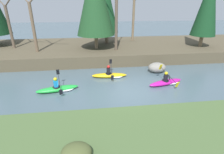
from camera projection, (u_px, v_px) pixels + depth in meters
ground_plane at (127, 92)px, 11.51m from camera, size 90.00×90.00×0.00m
riverbank_near at (156, 152)px, 6.55m from camera, size 44.00×5.53×0.56m
riverbank_far at (111, 49)px, 19.74m from camera, size 44.00×9.12×1.07m
conifer_tree_mid_left at (106, 6)px, 18.72m from camera, size 2.62×2.62×6.69m
conifer_tree_centre at (209, 3)px, 17.10m from camera, size 2.49×2.49×7.44m
bare_tree_upstream at (9, 22)px, 17.15m from camera, size 3.06×3.02×5.50m
bare_tree_mid_upstream at (33, 22)px, 15.76m from camera, size 3.25×3.22×5.88m
bare_tree_mid_downstream at (117, 12)px, 16.08m from camera, size 4.09×4.04×7.46m
bare_tree_downstream at (134, 15)px, 20.69m from camera, size 3.44×3.40×6.22m
shrub_clump_second at (76, 152)px, 5.84m from camera, size 1.03×0.86×0.56m
kayaker_lead at (167, 82)px, 12.52m from camera, size 2.77×2.04×1.20m
kayaker_middle at (111, 75)px, 13.69m from camera, size 2.78×2.07×1.20m
kayaker_trailing at (59, 88)px, 11.58m from camera, size 2.79×2.06×1.20m
boulder_midstream at (157, 67)px, 14.62m from camera, size 1.47×1.15×0.83m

